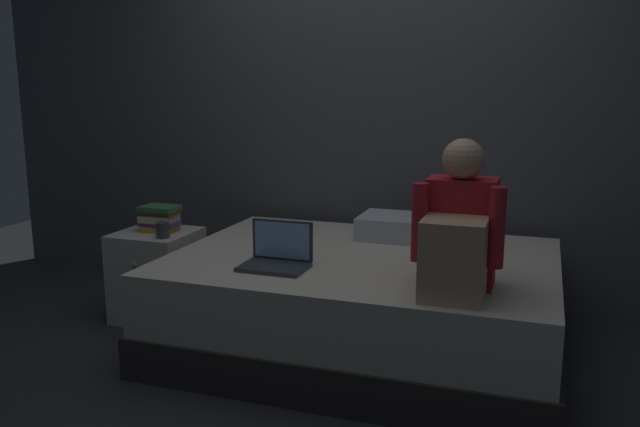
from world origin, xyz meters
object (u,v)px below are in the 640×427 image
nightstand (158,275)px  person_sitting (458,234)px  mug (163,230)px  book_stack (160,218)px  bed (362,303)px  pillow (408,227)px  laptop (277,256)px

nightstand → person_sitting: size_ratio=0.82×
nightstand → mug: 0.36m
book_stack → nightstand: bearing=-122.0°
bed → pillow: size_ratio=3.57×
person_sitting → nightstand: bearing=165.4°
pillow → book_stack: 1.48m
laptop → book_stack: 1.04m
pillow → book_stack: size_ratio=2.46×
bed → person_sitting: (0.54, -0.43, 0.51)m
pillow → mug: (-1.32, -0.52, -0.00)m
bed → laptop: bearing=-134.1°
nightstand → book_stack: book_stack is taller
pillow → mug: bearing=-158.5°
laptop → pillow: 0.94m
mug → nightstand: bearing=137.3°
pillow → mug: 1.41m
laptop → nightstand: bearing=157.3°
nightstand → laptop: 1.09m
nightstand → mug: bearing=-42.7°
person_sitting → mug: 1.76m
person_sitting → book_stack: size_ratio=2.88×
laptop → pillow: bearing=58.8°
book_stack → mug: 0.19m
nightstand → book_stack: (0.02, 0.03, 0.35)m
bed → pillow: 0.58m
person_sitting → laptop: (-0.88, 0.08, -0.20)m
pillow → mug: pillow is taller
laptop → mug: laptop is taller
nightstand → person_sitting: (1.84, -0.48, 0.50)m
mug → pillow: bearing=21.5°
bed → mug: mug is taller
person_sitting → book_stack: (-1.82, 0.51, -0.15)m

